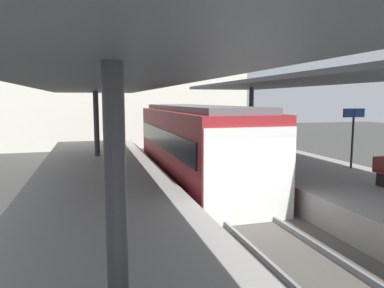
{
  "coord_description": "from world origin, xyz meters",
  "views": [
    {
      "loc": [
        -4.04,
        -8.84,
        3.5
      ],
      "look_at": [
        -0.45,
        3.75,
        1.89
      ],
      "focal_mm": 33.23,
      "sensor_mm": 36.0,
      "label": 1
    }
  ],
  "objects": [
    {
      "name": "rail_near_side",
      "position": [
        -0.72,
        0.0,
        0.27
      ],
      "size": [
        0.08,
        28.0,
        0.14
      ],
      "primitive_type": "cube",
      "color": "slate",
      "rests_on": "track_ballast"
    },
    {
      "name": "platform_right",
      "position": [
        3.8,
        0.0,
        0.5
      ],
      "size": [
        4.4,
        28.0,
        1.0
      ],
      "primitive_type": "cube",
      "color": "gray",
      "rests_on": "ground_plane"
    },
    {
      "name": "ground_plane",
      "position": [
        0.0,
        0.0,
        0.0
      ],
      "size": [
        80.0,
        80.0,
        0.0
      ],
      "primitive_type": "plane",
      "color": "#383835"
    },
    {
      "name": "canopy_left",
      "position": [
        -3.8,
        1.4,
        3.96
      ],
      "size": [
        4.18,
        21.0,
        3.08
      ],
      "color": "#333335",
      "rests_on": "platform_left"
    },
    {
      "name": "platform_left",
      "position": [
        -3.8,
        0.0,
        0.5
      ],
      "size": [
        4.4,
        28.0,
        1.0
      ],
      "primitive_type": "cube",
      "color": "gray",
      "rests_on": "ground_plane"
    },
    {
      "name": "track_ballast",
      "position": [
        0.0,
        0.0,
        0.1
      ],
      "size": [
        3.2,
        28.0,
        0.2
      ],
      "primitive_type": "cube",
      "color": "#4C4742",
      "rests_on": "ground_plane"
    },
    {
      "name": "commuter_train",
      "position": [
        0.0,
        4.84,
        1.73
      ],
      "size": [
        2.78,
        10.46,
        3.1
      ],
      "color": "maroon",
      "rests_on": "track_ballast"
    },
    {
      "name": "canopy_right",
      "position": [
        3.8,
        1.4,
        4.19
      ],
      "size": [
        4.18,
        21.0,
        3.32
      ],
      "color": "#333335",
      "rests_on": "platform_right"
    },
    {
      "name": "passenger_near_bench",
      "position": [
        3.17,
        3.7,
        1.83
      ],
      "size": [
        0.36,
        0.36,
        1.6
      ],
      "color": "maroon",
      "rests_on": "platform_right"
    },
    {
      "name": "rail_far_side",
      "position": [
        0.72,
        0.0,
        0.27
      ],
      "size": [
        0.08,
        28.0,
        0.14
      ],
      "primitive_type": "cube",
      "color": "slate",
      "rests_on": "track_ballast"
    },
    {
      "name": "station_building_backdrop",
      "position": [
        -1.19,
        20.0,
        5.5
      ],
      "size": [
        18.0,
        6.0,
        11.0
      ],
      "primitive_type": "cube",
      "color": "beige",
      "rests_on": "ground_plane"
    },
    {
      "name": "platform_sign",
      "position": [
        5.22,
        2.04,
        2.62
      ],
      "size": [
        0.9,
        0.08,
        2.21
      ],
      "color": "#262628",
      "rests_on": "platform_right"
    }
  ]
}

